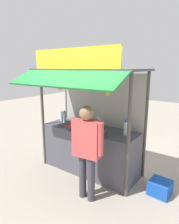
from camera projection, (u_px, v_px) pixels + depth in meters
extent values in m
plane|color=#9E9384|center=(90.00, 170.00, 4.28)|extent=(20.00, 20.00, 0.00)
cube|color=#4C4C56|center=(90.00, 150.00, 4.17)|extent=(2.06, 0.69, 0.96)
cylinder|color=#4C4742|center=(43.00, 119.00, 4.34)|extent=(0.06, 0.06, 2.14)
cylinder|color=#4C4742|center=(128.00, 138.00, 3.18)|extent=(0.06, 0.06, 2.14)
cylinder|color=#4C4742|center=(67.00, 113.00, 4.98)|extent=(0.06, 0.06, 2.14)
cylinder|color=#4C4742|center=(146.00, 127.00, 3.81)|extent=(0.06, 0.06, 2.14)
cube|color=#B7B2A8|center=(101.00, 120.00, 4.40)|extent=(2.01, 0.04, 2.09)
cube|color=#3F3F44|center=(88.00, 70.00, 3.76)|extent=(2.26, 1.00, 0.04)
cube|color=#1E7A38|center=(61.00, 79.00, 3.19)|extent=(2.22, 0.51, 0.26)
cube|color=yellow|center=(73.00, 58.00, 3.36)|extent=(1.85, 0.04, 0.35)
cylinder|color=#59544C|center=(75.00, 76.00, 3.46)|extent=(1.95, 0.02, 0.02)
cylinder|color=silver|center=(126.00, 129.00, 3.63)|extent=(0.08, 0.08, 0.26)
cylinder|color=blue|center=(126.00, 121.00, 3.60)|extent=(0.05, 0.05, 0.03)
cylinder|color=silver|center=(62.00, 117.00, 4.61)|extent=(0.06, 0.06, 0.20)
cylinder|color=#198C33|center=(61.00, 112.00, 4.58)|extent=(0.04, 0.04, 0.03)
cylinder|color=silver|center=(99.00, 123.00, 4.09)|extent=(0.07, 0.07, 0.22)
cylinder|color=white|center=(99.00, 117.00, 4.06)|extent=(0.04, 0.04, 0.03)
cylinder|color=silver|center=(65.00, 117.00, 4.51)|extent=(0.08, 0.08, 0.24)
cylinder|color=#198C33|center=(64.00, 111.00, 4.48)|extent=(0.05, 0.05, 0.03)
cube|color=purple|center=(100.00, 133.00, 3.77)|extent=(0.19, 0.25, 0.01)
cube|color=purple|center=(99.00, 132.00, 3.78)|extent=(0.18, 0.24, 0.01)
cube|color=yellow|center=(99.00, 132.00, 3.77)|extent=(0.20, 0.26, 0.01)
cube|color=red|center=(100.00, 131.00, 3.77)|extent=(0.19, 0.25, 0.01)
cube|color=red|center=(71.00, 129.00, 4.00)|extent=(0.21, 0.28, 0.01)
cube|color=green|center=(70.00, 129.00, 3.99)|extent=(0.22, 0.29, 0.01)
cube|color=green|center=(70.00, 129.00, 3.99)|extent=(0.22, 0.29, 0.01)
cube|color=black|center=(71.00, 128.00, 3.98)|extent=(0.21, 0.29, 0.01)
cube|color=blue|center=(70.00, 128.00, 3.99)|extent=(0.22, 0.29, 0.01)
cube|color=orange|center=(71.00, 127.00, 3.98)|extent=(0.20, 0.28, 0.01)
cube|color=black|center=(71.00, 126.00, 3.98)|extent=(0.22, 0.29, 0.01)
cube|color=red|center=(71.00, 126.00, 3.98)|extent=(0.22, 0.29, 0.01)
cylinder|color=#332D23|center=(108.00, 81.00, 3.10)|extent=(0.01, 0.01, 0.12)
cylinder|color=olive|center=(108.00, 86.00, 3.11)|extent=(0.04, 0.04, 0.04)
ellipsoid|color=yellow|center=(109.00, 91.00, 3.12)|extent=(0.03, 0.06, 0.15)
ellipsoid|color=yellow|center=(109.00, 91.00, 3.14)|extent=(0.06, 0.06, 0.15)
ellipsoid|color=yellow|center=(108.00, 91.00, 3.16)|extent=(0.08, 0.05, 0.15)
ellipsoid|color=yellow|center=(107.00, 91.00, 3.15)|extent=(0.04, 0.07, 0.15)
ellipsoid|color=yellow|center=(106.00, 91.00, 3.13)|extent=(0.05, 0.06, 0.15)
ellipsoid|color=yellow|center=(107.00, 91.00, 3.12)|extent=(0.07, 0.04, 0.15)
ellipsoid|color=yellow|center=(108.00, 91.00, 3.10)|extent=(0.08, 0.06, 0.15)
cylinder|color=#332D23|center=(60.00, 79.00, 3.68)|extent=(0.01, 0.01, 0.09)
cylinder|color=olive|center=(60.00, 82.00, 3.70)|extent=(0.04, 0.04, 0.04)
ellipsoid|color=yellow|center=(61.00, 87.00, 3.70)|extent=(0.03, 0.08, 0.15)
ellipsoid|color=yellow|center=(61.00, 86.00, 3.73)|extent=(0.07, 0.04, 0.16)
ellipsoid|color=yellow|center=(60.00, 86.00, 3.74)|extent=(0.07, 0.07, 0.16)
ellipsoid|color=yellow|center=(59.00, 86.00, 3.71)|extent=(0.07, 0.07, 0.16)
ellipsoid|color=yellow|center=(60.00, 87.00, 3.70)|extent=(0.07, 0.05, 0.16)
cylinder|color=#383842|center=(83.00, 176.00, 3.34)|extent=(0.12, 0.12, 0.77)
cylinder|color=#383842|center=(91.00, 179.00, 3.24)|extent=(0.12, 0.12, 0.77)
cube|color=#CC4C4C|center=(87.00, 139.00, 3.13)|extent=(0.48, 0.25, 0.61)
cylinder|color=#CC4C4C|center=(74.00, 133.00, 3.27)|extent=(0.10, 0.10, 0.52)
cylinder|color=#CC4C4C|center=(100.00, 139.00, 2.98)|extent=(0.10, 0.10, 0.52)
sphere|color=#936B4C|center=(87.00, 113.00, 3.04)|extent=(0.23, 0.23, 0.23)
cube|color=#194CB2|center=(160.00, 187.00, 3.45)|extent=(0.38, 0.38, 0.25)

